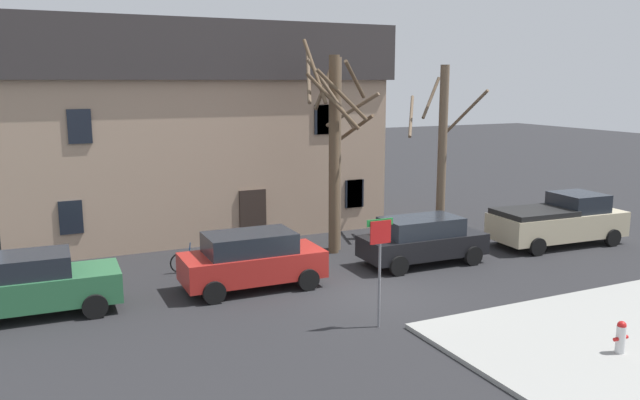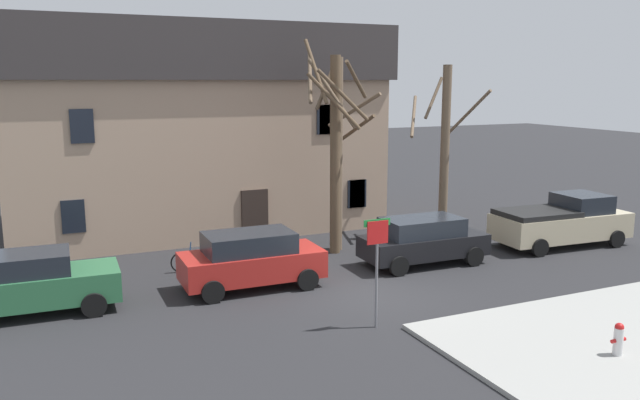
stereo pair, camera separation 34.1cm
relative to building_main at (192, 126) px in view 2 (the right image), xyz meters
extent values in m
plane|color=#262628|center=(2.63, -11.66, -4.40)|extent=(120.00, 120.00, 0.00)
cube|color=tan|center=(0.00, 0.00, -1.20)|extent=(15.22, 7.83, 6.40)
cube|color=#383333|center=(0.00, 0.00, 3.12)|extent=(15.72, 8.33, 2.25)
cube|color=#2D231E|center=(1.48, -3.96, -3.35)|extent=(1.10, 0.12, 2.10)
cube|color=black|center=(-5.31, -3.95, -2.80)|extent=(0.80, 0.08, 1.20)
cube|color=black|center=(6.06, -3.95, -2.80)|extent=(0.80, 0.08, 1.20)
cube|color=black|center=(6.13, -3.95, -2.80)|extent=(0.80, 0.08, 1.20)
cube|color=black|center=(-4.82, -3.95, 0.40)|extent=(0.80, 0.08, 1.20)
cube|color=black|center=(4.62, -3.95, 0.40)|extent=(0.80, 0.08, 1.20)
cube|color=black|center=(4.71, -3.95, 0.40)|extent=(0.80, 0.08, 1.20)
cylinder|color=brown|center=(3.64, -6.88, -0.76)|extent=(0.38, 0.38, 7.28)
cylinder|color=brown|center=(4.62, -6.70, 0.23)|extent=(0.49, 2.04, 1.14)
cylinder|color=brown|center=(3.50, -7.78, 1.47)|extent=(1.91, 0.43, 1.82)
cylinder|color=brown|center=(3.20, -7.67, 1.26)|extent=(1.74, 1.04, 2.00)
cylinder|color=brown|center=(2.85, -6.93, 2.30)|extent=(0.25, 1.71, 2.29)
cylinder|color=brown|center=(4.14, -7.52, 2.00)|extent=(1.42, 1.16, 1.35)
cylinder|color=brown|center=(3.91, -6.50, -0.79)|extent=(0.40, 0.40, 7.22)
cylinder|color=brown|center=(4.90, -5.91, 0.86)|extent=(1.33, 2.11, 1.40)
cylinder|color=brown|center=(3.73, -5.99, 1.91)|extent=(1.18, 0.53, 2.03)
cylinder|color=brown|center=(3.38, -7.16, 1.51)|extent=(1.49, 1.24, 2.46)
cylinder|color=brown|center=(2.98, -6.11, 2.12)|extent=(0.94, 2.01, 1.95)
cylinder|color=brown|center=(8.71, -6.55, -0.91)|extent=(0.36, 0.36, 6.99)
cylinder|color=brown|center=(8.46, -6.02, 1.29)|extent=(1.21, 0.66, 1.67)
cylinder|color=brown|center=(9.89, -6.38, 0.63)|extent=(0.48, 2.45, 2.02)
cylinder|color=brown|center=(7.66, -5.82, 0.57)|extent=(1.60, 2.23, 1.58)
cube|color=#2D6B42|center=(-6.83, -9.25, -3.66)|extent=(4.80, 1.98, 0.84)
cube|color=#1E232B|center=(-6.83, -9.25, -2.95)|extent=(2.24, 1.66, 0.58)
cylinder|color=black|center=(-5.19, -8.43, -4.06)|extent=(0.69, 0.25, 0.68)
cylinder|color=black|center=(-5.26, -10.21, -4.06)|extent=(0.69, 0.25, 0.68)
cube|color=#AD231E|center=(-0.51, -9.58, -3.66)|extent=(4.40, 1.91, 0.84)
cube|color=#1E232B|center=(-0.60, -9.58, -2.94)|extent=(2.73, 1.66, 0.62)
cylinder|color=black|center=(0.99, -8.69, -4.06)|extent=(0.68, 0.23, 0.68)
cylinder|color=black|center=(0.96, -10.53, -4.06)|extent=(0.68, 0.23, 0.68)
cylinder|color=black|center=(-1.98, -8.64, -4.06)|extent=(0.68, 0.23, 0.68)
cylinder|color=black|center=(-2.01, -10.48, -4.06)|extent=(0.68, 0.23, 0.68)
cube|color=black|center=(5.81, -9.57, -3.72)|extent=(4.47, 1.88, 0.73)
cube|color=#1E232B|center=(5.72, -9.57, -3.04)|extent=(2.78, 1.63, 0.62)
cylinder|color=black|center=(7.33, -8.71, -4.06)|extent=(0.68, 0.23, 0.68)
cylinder|color=black|center=(7.30, -10.50, -4.06)|extent=(0.68, 0.23, 0.68)
cylinder|color=black|center=(4.32, -8.65, -4.06)|extent=(0.68, 0.23, 0.68)
cylinder|color=black|center=(4.28, -10.43, -4.06)|extent=(0.68, 0.23, 0.68)
cube|color=#C6B793|center=(12.13, -9.58, -3.60)|extent=(5.50, 2.36, 0.97)
cube|color=#1E232B|center=(13.10, -9.63, -2.76)|extent=(1.82, 1.91, 0.70)
cube|color=black|center=(10.94, -9.51, -3.01)|extent=(2.91, 2.14, 0.20)
cylinder|color=black|center=(14.02, -8.65, -4.06)|extent=(0.69, 0.26, 0.68)
cylinder|color=black|center=(13.90, -10.71, -4.06)|extent=(0.69, 0.26, 0.68)
cylinder|color=black|center=(10.35, -8.45, -4.06)|extent=(0.69, 0.26, 0.68)
cylinder|color=black|center=(10.24, -10.51, -4.06)|extent=(0.69, 0.26, 0.68)
cylinder|color=silver|center=(5.52, -18.10, -3.96)|extent=(0.22, 0.22, 0.65)
sphere|color=red|center=(5.52, -18.10, -3.61)|extent=(0.21, 0.21, 0.21)
cylinder|color=red|center=(5.36, -18.10, -3.92)|extent=(0.10, 0.09, 0.09)
cylinder|color=red|center=(5.68, -18.10, -3.92)|extent=(0.10, 0.09, 0.09)
cylinder|color=slate|center=(1.40, -14.05, -2.97)|extent=(0.07, 0.07, 2.86)
cube|color=red|center=(1.40, -14.07, -1.84)|extent=(0.60, 0.03, 0.60)
cube|color=#1E8C38|center=(1.40, -14.03, -1.59)|extent=(0.76, 0.02, 0.18)
torus|color=black|center=(-1.15, -7.15, -4.05)|extent=(0.71, 0.11, 0.71)
torus|color=black|center=(-2.18, -7.06, -4.05)|extent=(0.71, 0.11, 0.71)
cylinder|color=#1E4C8C|center=(-1.67, -7.11, -3.83)|extent=(1.00, 0.14, 0.19)
cylinder|color=#1E4C8C|center=(-1.87, -7.09, -3.60)|extent=(0.09, 0.04, 0.45)
camera|label=1|loc=(-6.81, -27.83, 1.97)|focal=36.03mm
camera|label=2|loc=(-6.50, -27.97, 1.97)|focal=36.03mm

